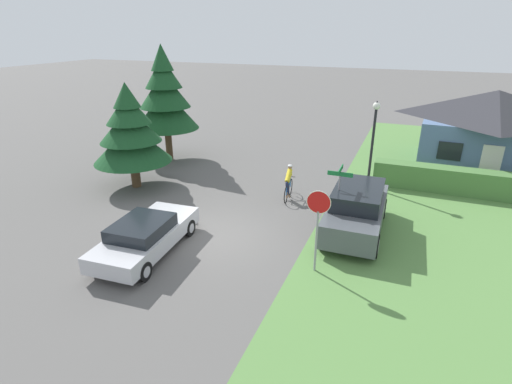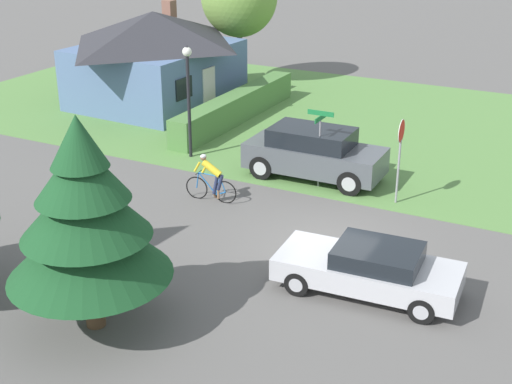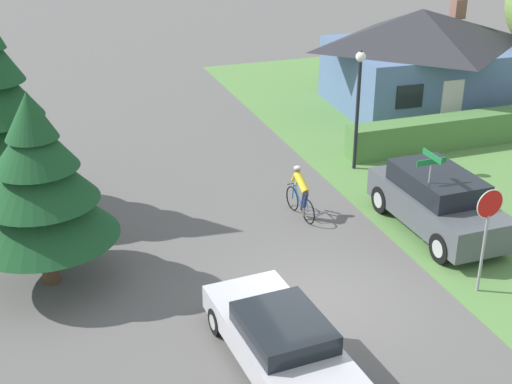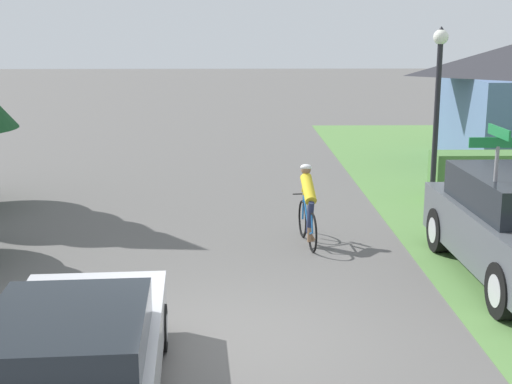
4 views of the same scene
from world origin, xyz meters
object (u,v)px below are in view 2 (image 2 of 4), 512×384
sedan_left_lane (370,269)px  cyclist (211,179)px  conifer_tall_near (85,217)px  street_name_sign (320,135)px  cottage_house (155,57)px  street_lamp (188,84)px  stop_sign (400,144)px  parked_suv_right (314,154)px

sedan_left_lane → cyclist: bearing=-29.8°
cyclist → conifer_tall_near: size_ratio=0.35×
cyclist → street_name_sign: 3.83m
cottage_house → street_lamp: (-5.51, -5.32, 0.60)m
cyclist → conifer_tall_near: bearing=94.6°
cottage_house → street_name_sign: (-6.02, -10.64, -0.36)m
street_name_sign → conifer_tall_near: (-9.94, 1.23, 0.88)m
cottage_house → street_lamp: bearing=-132.9°
cottage_house → street_lamp: size_ratio=1.81×
stop_sign → sedan_left_lane: bearing=7.9°
parked_suv_right → street_lamp: size_ratio=1.13×
street_lamp → conifer_tall_near: bearing=-158.6°
sedan_left_lane → conifer_tall_near: 6.83m
street_name_sign → conifer_tall_near: size_ratio=0.53×
conifer_tall_near → street_lamp: bearing=21.4°
conifer_tall_near → cottage_house: bearing=30.5°
cyclist → parked_suv_right: bearing=-128.1°
sedan_left_lane → cyclist: size_ratio=2.59×
parked_suv_right → street_name_sign: size_ratio=1.80×
street_lamp → sedan_left_lane: bearing=-124.5°
cyclist → street_name_sign: street_name_sign is taller
street_name_sign → cottage_house: bearing=60.5°
street_lamp → street_name_sign: street_lamp is taller
parked_suv_right → street_lamp: bearing=0.6°
street_lamp → conifer_tall_near: conifer_tall_near is taller
cyclist → stop_sign: stop_sign is taller
cottage_house → stop_sign: cottage_house is taller
sedan_left_lane → stop_sign: bearing=-83.2°
stop_sign → conifer_tall_near: 10.60m
cyclist → cottage_house: bearing=-52.6°
street_name_sign → sedan_left_lane: bearing=-146.8°
cottage_house → parked_suv_right: (-5.39, -10.19, -1.29)m
parked_suv_right → sedan_left_lane: bearing=122.5°
cyclist → street_lamp: street_lamp is taller
street_name_sign → stop_sign: bearing=-92.6°
cottage_house → street_name_sign: bearing=-116.4°
street_lamp → parked_suv_right: bearing=-88.5°
cyclist → conifer_tall_near: 7.66m
sedan_left_lane → stop_sign: 5.84m
sedan_left_lane → parked_suv_right: (6.36, 4.19, 0.24)m
cottage_house → cyclist: size_ratio=4.28×
stop_sign → street_lamp: 8.08m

